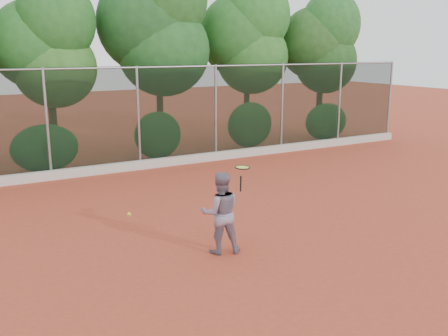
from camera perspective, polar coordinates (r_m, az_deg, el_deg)
ground at (r=11.59m, az=2.43°, el=-7.03°), size 80.00×80.00×0.00m
concrete_curb at (r=17.48m, az=-9.34°, el=0.38°), size 24.00×0.20×0.30m
tennis_player at (r=10.07m, az=-0.42°, el=-5.13°), size 0.98×0.86×1.69m
chainlink_fence at (r=17.35m, az=-9.76°, el=6.00°), size 24.09×0.09×3.50m
foliage_backdrop at (r=18.93m, az=-13.76°, el=14.15°), size 23.70×3.63×7.55m
tennis_racket at (r=9.89m, az=2.09°, el=-0.15°), size 0.41×0.41×0.53m
tennis_ball_in_flight at (r=8.67m, az=-10.81°, el=-5.20°), size 0.06×0.06×0.06m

